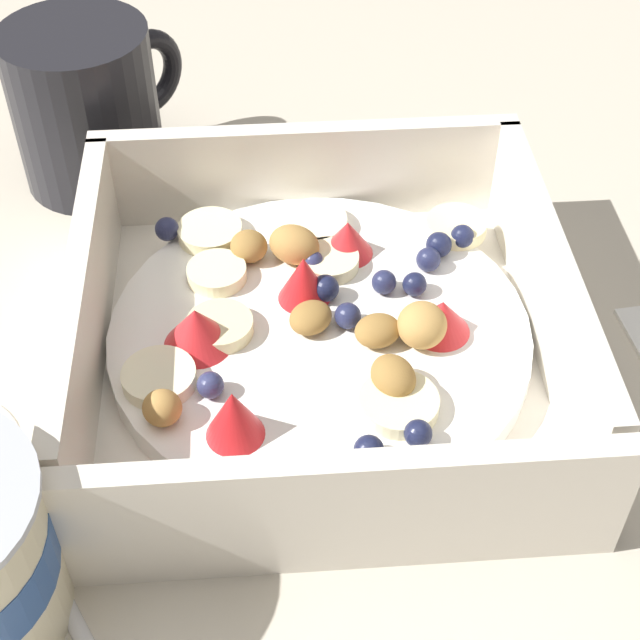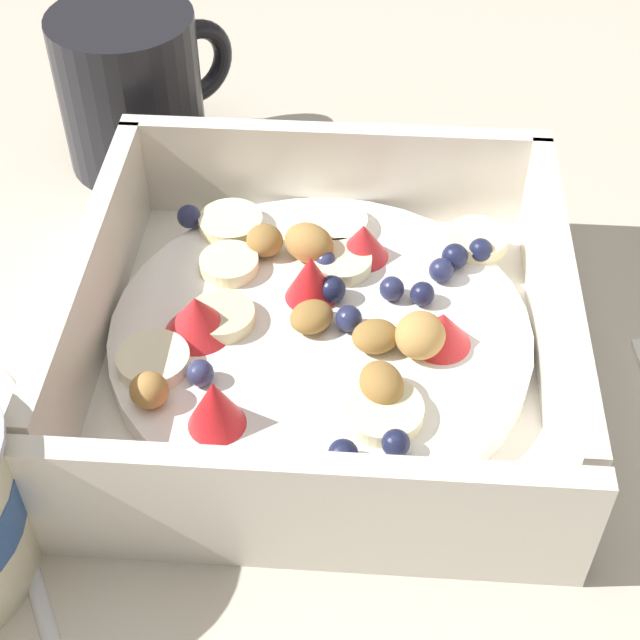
{
  "view_description": "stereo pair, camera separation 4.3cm",
  "coord_description": "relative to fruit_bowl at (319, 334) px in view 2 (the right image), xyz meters",
  "views": [
    {
      "loc": [
        0.01,
        0.3,
        0.33
      ],
      "look_at": [
        -0.01,
        0.0,
        0.03
      ],
      "focal_mm": 53.44,
      "sensor_mm": 36.0,
      "label": 1
    },
    {
      "loc": [
        -0.03,
        0.3,
        0.33
      ],
      "look_at": [
        -0.01,
        0.0,
        0.03
      ],
      "focal_mm": 53.44,
      "sensor_mm": 36.0,
      "label": 2
    }
  ],
  "objects": [
    {
      "name": "ground_plane",
      "position": [
        0.01,
        -0.0,
        -0.02
      ],
      "size": [
        2.4,
        2.4,
        0.0
      ],
      "primitive_type": "plane",
      "color": "beige"
    },
    {
      "name": "fruit_bowl",
      "position": [
        0.0,
        0.0,
        0.0
      ],
      "size": [
        0.22,
        0.22,
        0.06
      ],
      "color": "white",
      "rests_on": "ground"
    },
    {
      "name": "coffee_mug",
      "position": [
        0.12,
        -0.16,
        0.03
      ],
      "size": [
        0.09,
        0.09,
        0.09
      ],
      "color": "black",
      "rests_on": "ground"
    }
  ]
}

